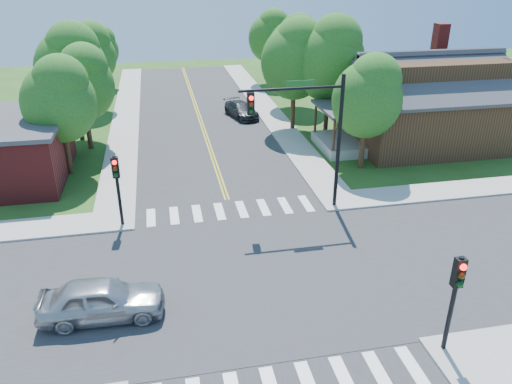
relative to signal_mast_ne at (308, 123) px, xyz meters
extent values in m
plane|color=#2B4E18|center=(-3.91, -5.59, -4.85)|extent=(100.00, 100.00, 0.00)
cube|color=#2D2D30|center=(-3.91, -5.59, -4.83)|extent=(10.00, 90.00, 0.04)
cube|color=#2D2D30|center=(-3.91, -5.59, -4.83)|extent=(90.00, 10.00, 0.04)
cube|color=#2D2D30|center=(-3.91, -5.59, -4.85)|extent=(10.20, 10.20, 0.06)
cube|color=#9E9B93|center=(2.19, 19.41, -4.78)|extent=(2.20, 40.00, 0.14)
cube|color=#9E9B93|center=(-10.01, 19.41, -4.78)|extent=(2.20, 40.00, 0.14)
cube|color=white|center=(-8.11, 0.61, -4.80)|extent=(0.45, 2.00, 0.01)
cube|color=white|center=(-6.91, 0.61, -4.80)|extent=(0.45, 2.00, 0.01)
cube|color=white|center=(-5.71, 0.61, -4.80)|extent=(0.45, 2.00, 0.01)
cube|color=white|center=(-4.51, 0.61, -4.80)|extent=(0.45, 2.00, 0.01)
cube|color=white|center=(-3.31, 0.61, -4.80)|extent=(0.45, 2.00, 0.01)
cube|color=white|center=(-2.11, 0.61, -4.80)|extent=(0.45, 2.00, 0.01)
cube|color=white|center=(-0.91, 0.61, -4.80)|extent=(0.45, 2.00, 0.01)
cube|color=white|center=(0.29, 0.61, -4.80)|extent=(0.45, 2.00, 0.01)
cube|color=white|center=(-2.11, -11.79, -4.80)|extent=(0.45, 2.00, 0.01)
cube|color=white|center=(-0.91, -11.79, -4.80)|extent=(0.45, 2.00, 0.01)
cube|color=white|center=(0.29, -11.79, -4.80)|extent=(0.45, 2.00, 0.01)
cube|color=gold|center=(-4.01, 20.66, -4.80)|extent=(0.10, 37.50, 0.01)
cube|color=gold|center=(-3.81, 20.66, -4.80)|extent=(0.10, 37.50, 0.01)
cylinder|color=black|center=(1.69, 0.01, -1.25)|extent=(0.20, 0.20, 7.20)
cylinder|color=black|center=(-0.91, 0.01, 1.75)|extent=(5.20, 0.14, 0.14)
cube|color=#19591E|center=(-0.51, -0.04, 2.00)|extent=(1.40, 0.04, 0.30)
cube|color=black|center=(-2.91, 0.01, 1.12)|extent=(0.34, 0.28, 1.05)
sphere|color=#FF0C0C|center=(-2.91, -0.16, 1.44)|extent=(0.22, 0.22, 0.22)
sphere|color=#3F2605|center=(-2.91, -0.16, 1.12)|extent=(0.22, 0.22, 0.22)
sphere|color=#05330F|center=(-2.91, -0.16, 0.80)|extent=(0.22, 0.22, 0.22)
cylinder|color=black|center=(1.69, -11.19, -2.95)|extent=(0.16, 0.16, 3.80)
cube|color=black|center=(1.69, -11.19, -1.63)|extent=(0.34, 0.28, 1.05)
sphere|color=#FF0C0C|center=(1.69, -11.36, -1.31)|extent=(0.22, 0.22, 0.22)
sphere|color=#3F2605|center=(1.69, -11.36, -1.63)|extent=(0.22, 0.22, 0.22)
sphere|color=#05330F|center=(1.69, -11.36, -1.95)|extent=(0.22, 0.22, 0.22)
cylinder|color=black|center=(-9.51, 0.01, -2.95)|extent=(0.16, 0.16, 3.80)
cube|color=black|center=(-9.51, 0.01, -1.63)|extent=(0.34, 0.28, 1.05)
sphere|color=#FF0C0C|center=(-9.51, -0.16, -1.31)|extent=(0.22, 0.22, 0.22)
sphere|color=#3F2605|center=(-9.51, -0.16, -1.63)|extent=(0.22, 0.22, 0.22)
sphere|color=#05330F|center=(-9.51, -0.16, -1.95)|extent=(0.22, 0.22, 0.22)
cube|color=#2F2010|center=(11.29, 8.61, -2.85)|extent=(10.00, 8.00, 4.00)
cube|color=#9E9B93|center=(4.99, 8.61, -4.50)|extent=(2.60, 4.50, 0.70)
cylinder|color=#2F2010|center=(3.89, 6.61, -3.25)|extent=(0.18, 0.18, 2.50)
cylinder|color=#2F2010|center=(3.89, 10.61, -3.25)|extent=(0.18, 0.18, 2.50)
cube|color=#38383D|center=(4.99, 8.61, -1.90)|extent=(2.80, 4.80, 0.18)
cube|color=maroon|center=(13.79, 12.11, -1.30)|extent=(0.90, 0.90, 7.11)
cylinder|color=#382314|center=(5.24, 5.02, -3.49)|extent=(0.34, 0.34, 2.73)
ellipsoid|color=#245619|center=(5.24, 5.02, -0.40)|extent=(4.31, 4.09, 4.74)
sphere|color=#245619|center=(5.54, 4.82, 0.89)|extent=(3.16, 3.16, 3.16)
cylinder|color=#382314|center=(5.25, 12.15, -3.20)|extent=(0.34, 0.34, 3.29)
ellipsoid|color=#245619|center=(5.25, 12.15, 0.52)|extent=(5.20, 4.94, 5.72)
sphere|color=#245619|center=(5.55, 11.95, 2.08)|extent=(3.81, 3.81, 3.81)
cylinder|color=#382314|center=(4.77, 20.10, -3.34)|extent=(0.34, 0.34, 3.02)
ellipsoid|color=#245619|center=(4.77, 20.10, 0.08)|extent=(4.77, 4.53, 5.25)
sphere|color=#245619|center=(5.07, 19.90, 1.51)|extent=(3.50, 3.50, 3.50)
cylinder|color=#382314|center=(4.75, 29.51, -3.41)|extent=(0.34, 0.34, 2.87)
ellipsoid|color=#245619|center=(4.75, 29.51, -0.16)|extent=(4.53, 4.31, 4.99)
sphere|color=#245619|center=(5.05, 29.31, 1.20)|extent=(3.33, 3.33, 3.33)
cylinder|color=#382314|center=(-12.99, 7.72, -3.47)|extent=(0.34, 0.34, 2.76)
ellipsoid|color=#245619|center=(-12.99, 7.72, -0.35)|extent=(4.35, 4.14, 4.79)
sphere|color=#245619|center=(-12.69, 7.52, 0.95)|extent=(3.19, 3.19, 3.19)
cylinder|color=#382314|center=(-13.00, 14.25, -3.26)|extent=(0.34, 0.34, 3.17)
ellipsoid|color=#245619|center=(-13.00, 14.25, 0.33)|extent=(5.01, 4.76, 5.51)
sphere|color=#245619|center=(-12.70, 14.05, 1.83)|extent=(3.67, 3.67, 3.67)
cylinder|color=#382314|center=(-12.69, 22.36, -3.42)|extent=(0.34, 0.34, 2.85)
ellipsoid|color=#245619|center=(-12.69, 22.36, -0.20)|extent=(4.50, 4.28, 4.95)
sphere|color=#245619|center=(-12.39, 22.16, 1.15)|extent=(3.30, 3.30, 3.30)
cylinder|color=#382314|center=(-12.58, 30.92, -3.68)|extent=(0.34, 0.34, 2.34)
ellipsoid|color=#245619|center=(-12.58, 30.92, -1.04)|extent=(3.69, 3.50, 4.06)
sphere|color=#245619|center=(-12.28, 30.72, 0.07)|extent=(2.71, 2.71, 2.71)
cylinder|color=#382314|center=(2.98, 13.51, -3.25)|extent=(0.34, 0.34, 3.19)
ellipsoid|color=#245619|center=(2.98, 13.51, 0.36)|extent=(5.04, 4.79, 5.54)
sphere|color=#245619|center=(3.28, 13.31, 1.87)|extent=(3.70, 3.70, 3.70)
cylinder|color=#382314|center=(-12.20, 12.18, -3.48)|extent=(0.34, 0.34, 2.74)
ellipsoid|color=#245619|center=(-12.20, 12.18, -0.37)|extent=(4.33, 4.12, 4.77)
sphere|color=#245619|center=(-11.90, 11.98, 0.93)|extent=(3.18, 3.18, 3.18)
imported|color=#AFB1B6|center=(-9.91, -7.07, -4.07)|extent=(2.15, 4.72, 1.57)
imported|color=#282B2C|center=(-0.41, 17.52, -4.23)|extent=(3.92, 5.16, 1.24)
camera|label=1|loc=(-7.24, -22.91, 7.45)|focal=35.00mm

